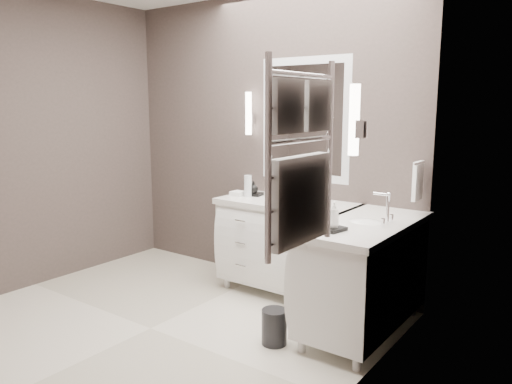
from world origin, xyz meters
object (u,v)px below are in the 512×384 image
Objects in this scene: vanity_back at (287,241)px; vanity_right at (364,270)px; towel_ladder at (301,168)px; waste_bin at (274,327)px.

vanity_right is at bearing -20.38° from vanity_back.
towel_ladder is (1.10, -1.63, 0.91)m from vanity_back.
towel_ladder is (0.23, -1.30, 0.91)m from vanity_right.
vanity_right reaches higher than waste_bin.
vanity_right is (0.88, -0.33, 0.00)m from vanity_back.
waste_bin is at bearing -127.96° from vanity_right.
vanity_back is 1.04m from waste_bin.
waste_bin is at bearing -62.65° from vanity_back.
towel_ladder is 3.53× the size of waste_bin.
vanity_back is 4.87× the size of waste_bin.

